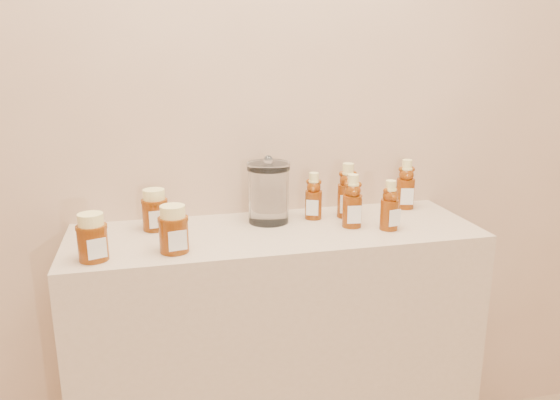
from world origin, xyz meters
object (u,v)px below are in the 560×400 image
object	(u,v)px
display_table	(276,365)
glass_canister	(268,190)
bear_bottle_back_left	(314,193)
bear_bottle_front_left	(353,197)
honey_jar_left	(92,237)

from	to	relation	value
display_table	glass_canister	world-z (taller)	glass_canister
bear_bottle_back_left	glass_canister	world-z (taller)	glass_canister
display_table	glass_canister	bearing A→B (deg)	92.40
bear_bottle_front_left	bear_bottle_back_left	bearing A→B (deg)	137.39
glass_canister	bear_bottle_back_left	bearing A→B (deg)	0.54
bear_bottle_front_left	glass_canister	size ratio (longest dim) A/B	0.90
display_table	bear_bottle_front_left	world-z (taller)	bear_bottle_front_left
bear_bottle_back_left	bear_bottle_front_left	xyz separation A→B (m)	(0.09, -0.11, 0.01)
bear_bottle_back_left	bear_bottle_front_left	world-z (taller)	bear_bottle_front_left
display_table	glass_canister	distance (m)	0.56
bear_bottle_front_left	honey_jar_left	size ratio (longest dim) A/B	1.48
honey_jar_left	bear_bottle_front_left	bearing A→B (deg)	-11.83
bear_bottle_back_left	honey_jar_left	bearing A→B (deg)	-137.46
glass_canister	bear_bottle_front_left	bearing A→B (deg)	-24.26
display_table	honey_jar_left	xyz separation A→B (m)	(-0.50, -0.12, 0.51)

